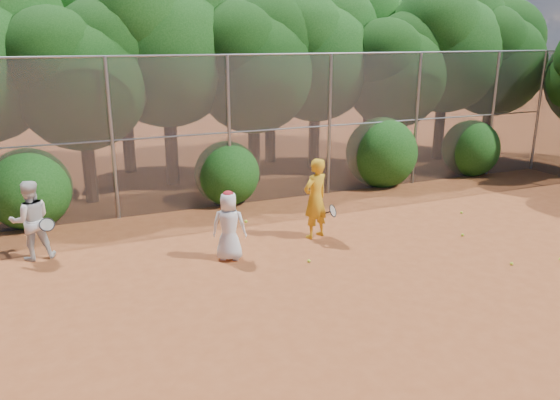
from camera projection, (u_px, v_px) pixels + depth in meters
name	position (u px, v px, depth m)	size (l,w,h in m)	color
ground	(382.00, 286.00, 10.12)	(80.00, 80.00, 0.00)	brown
fence_back	(260.00, 129.00, 14.78)	(20.05, 0.09, 4.03)	gray
tree_2	(81.00, 71.00, 14.36)	(3.99, 3.47, 5.47)	black
tree_3	(167.00, 38.00, 15.94)	(4.89, 4.26, 6.70)	black
tree_4	(254.00, 60.00, 16.51)	(4.19, 3.64, 5.73)	black
tree_5	(317.00, 49.00, 18.07)	(4.51, 3.92, 6.17)	black
tree_6	(396.00, 67.00, 18.27)	(3.86, 3.36, 5.29)	black
tree_7	(447.00, 41.00, 19.50)	(4.77, 4.14, 6.53)	black
tree_8	(495.00, 54.00, 20.10)	(4.25, 3.70, 5.82)	black
tree_10	(121.00, 30.00, 17.45)	(5.15, 4.48, 7.06)	black
tree_11	(271.00, 45.00, 19.08)	(4.64, 4.03, 6.35)	black
tree_12	(373.00, 35.00, 21.18)	(5.02, 4.37, 6.88)	black
bush_0	(29.00, 185.00, 13.18)	(2.00, 2.00, 2.00)	#134511
bush_1	(227.00, 170.00, 15.05)	(1.80, 1.80, 1.80)	#134511
bush_2	(382.00, 149.00, 16.84)	(2.20, 2.20, 2.20)	#134511
bush_3	(471.00, 146.00, 18.18)	(1.90, 1.90, 1.90)	#134511
player_yellow	(315.00, 199.00, 12.35)	(0.91, 0.68, 1.86)	gold
player_teen	(229.00, 226.00, 11.16)	(0.84, 0.73, 1.47)	silver
player_white	(31.00, 220.00, 11.17)	(0.90, 0.78, 1.67)	silver
ball_0	(463.00, 235.00, 12.65)	(0.07, 0.07, 0.07)	#B6DE28
ball_1	(512.00, 264.00, 11.05)	(0.07, 0.07, 0.07)	#B6DE28
ball_3	(309.00, 261.00, 11.18)	(0.07, 0.07, 0.07)	#B6DE28
ball_4	(461.00, 213.00, 14.25)	(0.07, 0.07, 0.07)	#B6DE28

